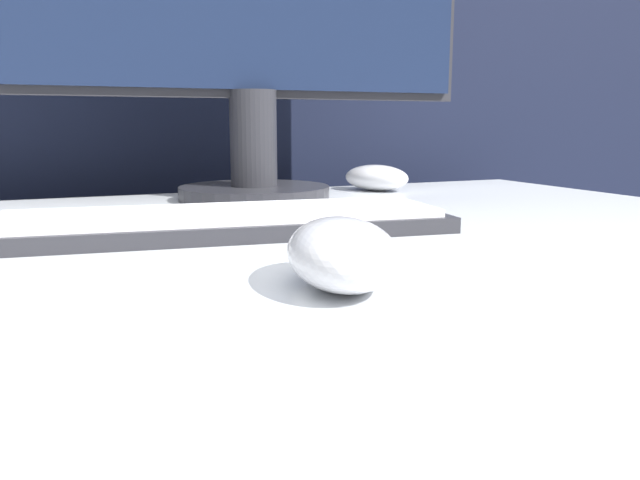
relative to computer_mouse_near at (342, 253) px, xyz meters
The scene contains 4 objects.
partition_panel 0.78m from the computer_mouse_near, 94.87° to the left, with size 5.00×0.03×1.20m.
computer_mouse_near is the anchor object (origin of this frame).
keyboard 0.24m from the computer_mouse_near, 95.05° to the left, with size 0.47×0.19×0.02m.
computer_mouse_far 0.62m from the computer_mouse_near, 59.92° to the left, with size 0.12×0.14×0.04m.
Camera 1 is at (-0.11, -0.60, 0.84)m, focal length 35.00 mm.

